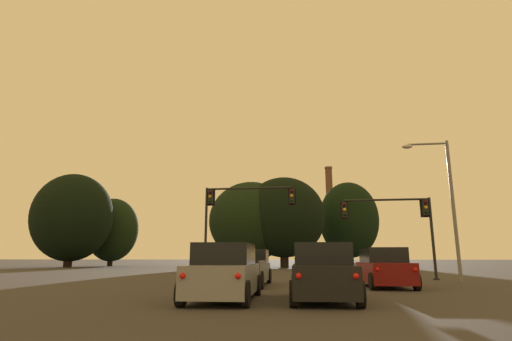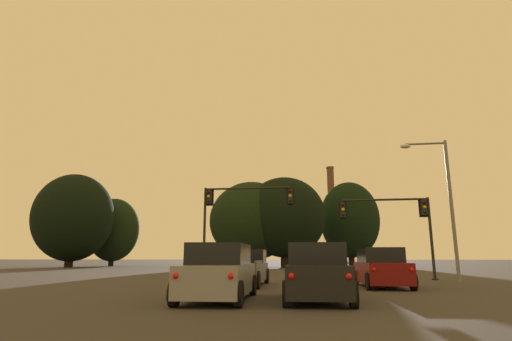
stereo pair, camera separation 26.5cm
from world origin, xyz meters
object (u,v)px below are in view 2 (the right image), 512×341
at_px(smokestack, 332,223).
at_px(street_lamp, 443,194).
at_px(pickup_truck_left_lane_front, 244,269).
at_px(suv_right_lane_front, 381,268).
at_px(suv_center_lane_second, 316,273).
at_px(traffic_light_overhead_right, 397,216).
at_px(traffic_light_far_right, 361,242).
at_px(traffic_light_overhead_left, 234,207).
at_px(suv_left_lane_second, 219,273).

bearing_deg(smokestack, street_lamp, -90.03).
height_order(pickup_truck_left_lane_front, suv_right_lane_front, suv_right_lane_front).
xyz_separation_m(suv_center_lane_second, smokestack, (7.65, 149.99, 14.02)).
bearing_deg(traffic_light_overhead_right, street_lamp, -54.90).
relative_size(traffic_light_far_right, smokestack, 0.15).
bearing_deg(suv_right_lane_front, smokestack, 85.63).
xyz_separation_m(traffic_light_overhead_right, smokestack, (2.16, 136.33, 10.84)).
bearing_deg(traffic_light_overhead_left, suv_left_lane_second, -80.62).
height_order(traffic_light_far_right, street_lamp, street_lamp).
distance_m(suv_center_lane_second, suv_left_lane_second, 3.26).
distance_m(suv_right_lane_front, traffic_light_overhead_left, 12.21).
bearing_deg(traffic_light_overhead_right, traffic_light_far_right, 87.32).
height_order(suv_left_lane_second, suv_right_lane_front, same).
xyz_separation_m(street_lamp, smokestack, (0.07, 139.31, 9.84)).
xyz_separation_m(suv_left_lane_second, traffic_light_overhead_left, (-2.39, 14.45, 4.03)).
bearing_deg(pickup_truck_left_lane_front, traffic_light_far_right, 75.08).
height_order(pickup_truck_left_lane_front, street_lamp, street_lamp).
distance_m(traffic_light_far_right, traffic_light_overhead_left, 39.35).
bearing_deg(street_lamp, traffic_light_overhead_left, 165.49).
relative_size(pickup_truck_left_lane_front, traffic_light_overhead_right, 0.92).
bearing_deg(traffic_light_overhead_right, pickup_truck_left_lane_front, -144.13).
bearing_deg(pickup_truck_left_lane_front, suv_center_lane_second, -63.64).
bearing_deg(traffic_light_overhead_right, suv_right_lane_front, -108.62).
xyz_separation_m(suv_left_lane_second, suv_right_lane_front, (6.36, 6.94, 0.00)).
bearing_deg(smokestack, suv_left_lane_second, -94.14).
distance_m(traffic_light_overhead_left, street_lamp, 13.65).
bearing_deg(traffic_light_overhead_left, traffic_light_far_right, 70.88).
distance_m(suv_left_lane_second, pickup_truck_left_lane_front, 7.40).
bearing_deg(street_lamp, pickup_truck_left_lane_front, -162.04).
bearing_deg(traffic_light_overhead_right, suv_center_lane_second, -111.91).
bearing_deg(suv_right_lane_front, pickup_truck_left_lane_front, 173.63).
bearing_deg(street_lamp, suv_left_lane_second, -134.46).
relative_size(suv_left_lane_second, traffic_light_far_right, 0.88).
bearing_deg(street_lamp, suv_center_lane_second, -125.36).
height_order(suv_left_lane_second, pickup_truck_left_lane_front, suv_left_lane_second).
height_order(traffic_light_overhead_left, street_lamp, street_lamp).
xyz_separation_m(pickup_truck_left_lane_front, suv_right_lane_front, (6.77, -0.45, 0.09)).
height_order(pickup_truck_left_lane_front, traffic_light_far_right, traffic_light_far_right).
distance_m(traffic_light_overhead_left, traffic_light_overhead_right, 11.16).
distance_m(suv_center_lane_second, suv_right_lane_front, 7.29).
bearing_deg(suv_center_lane_second, smokestack, 85.30).
height_order(suv_center_lane_second, traffic_light_far_right, traffic_light_far_right).
distance_m(suv_left_lane_second, suv_right_lane_front, 9.41).
distance_m(suv_right_lane_front, street_lamp, 7.36).
xyz_separation_m(suv_left_lane_second, traffic_light_far_right, (10.49, 51.61, 2.83)).
bearing_deg(suv_left_lane_second, traffic_light_overhead_right, 55.50).
xyz_separation_m(pickup_truck_left_lane_front, smokestack, (11.30, 142.95, 14.11)).
relative_size(pickup_truck_left_lane_front, smokestack, 0.15).
bearing_deg(suv_right_lane_front, traffic_light_overhead_left, 136.77).
xyz_separation_m(suv_right_lane_front, smokestack, (4.54, 143.40, 14.02)).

